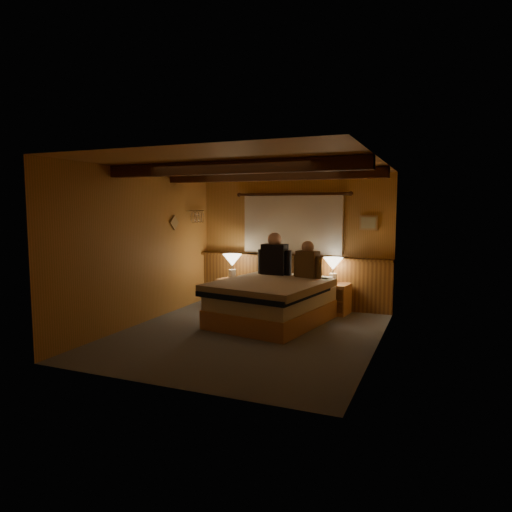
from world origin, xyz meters
The scene contains 19 objects.
floor centered at (0.00, 0.00, 0.00)m, with size 4.20×4.20×0.00m, color #575D67.
ceiling centered at (0.00, 0.00, 2.40)m, with size 4.20×4.20×0.00m, color #B77D44.
wall_back centered at (0.00, 2.10, 1.20)m, with size 3.60×3.60×0.00m, color #C38546.
wall_left centered at (-1.80, 0.00, 1.20)m, with size 4.20×4.20×0.00m, color #C38546.
wall_right centered at (1.80, 0.00, 1.20)m, with size 4.20×4.20×0.00m, color #C38546.
wall_front centered at (0.00, -2.10, 1.20)m, with size 3.60×3.60×0.00m, color #C38546.
wainscot centered at (0.00, 2.04, 0.49)m, with size 3.60×0.23×0.94m.
curtain_window centered at (0.00, 2.03, 1.52)m, with size 2.18×0.09×1.11m.
ceiling_beams centered at (0.00, 0.15, 2.31)m, with size 3.60×1.65×0.16m.
coat_rail centered at (-1.72, 1.58, 1.67)m, with size 0.05×0.55×0.24m.
framed_print centered at (1.35, 2.08, 1.55)m, with size 0.30×0.04×0.25m.
bed centered at (0.10, 0.76, 0.35)m, with size 1.80×2.18×0.67m.
nightstand_left centered at (-0.99, 1.57, 0.26)m, with size 0.54×0.51×0.51m.
nightstand_right centered at (0.86, 1.74, 0.26)m, with size 0.52×0.48×0.52m.
lamp_left centered at (-0.99, 1.58, 0.83)m, with size 0.35×0.35×0.45m.
lamp_right centered at (0.82, 1.78, 0.83)m, with size 0.34×0.34×0.44m.
person_left centered at (-0.12, 1.43, 0.96)m, with size 0.62×0.26×0.75m.
person_right centered at (0.50, 1.32, 0.91)m, with size 0.51×0.29×0.63m.
duffel_bag centered at (-1.17, 1.50, 0.15)m, with size 0.50×0.33×0.35m.
Camera 1 is at (2.54, -5.87, 1.81)m, focal length 32.00 mm.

